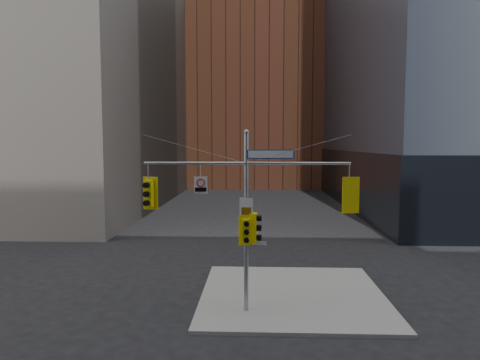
# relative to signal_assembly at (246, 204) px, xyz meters

# --- Properties ---
(ground) EXTENTS (160.00, 160.00, 0.00)m
(ground) POSITION_rel_signal_assembly_xyz_m (0.00, -1.99, -4.42)
(ground) COLOR black
(ground) RESTS_ON ground
(sidewalk_corner) EXTENTS (8.00, 8.00, 0.15)m
(sidewalk_corner) POSITION_rel_signal_assembly_xyz_m (2.00, 2.01, -4.34)
(sidewalk_corner) COLOR gray
(sidewalk_corner) RESTS_ON ground
(brick_midrise) EXTENTS (26.00, 20.00, 28.00)m
(brick_midrise) POSITION_rel_signal_assembly_xyz_m (0.00, 56.01, 9.58)
(brick_midrise) COLOR brown
(brick_midrise) RESTS_ON ground
(signal_assembly) EXTENTS (8.00, 0.80, 7.30)m
(signal_assembly) POSITION_rel_signal_assembly_xyz_m (0.00, 0.00, 0.00)
(signal_assembly) COLOR #999CA2
(signal_assembly) RESTS_ON ground
(traffic_light_west_arm) EXTENTS (0.61, 0.56, 1.30)m
(traffic_light_west_arm) POSITION_rel_signal_assembly_xyz_m (-3.84, 0.01, 0.38)
(traffic_light_west_arm) COLOR yellow
(traffic_light_west_arm) RESTS_ON ground
(traffic_light_east_arm) EXTENTS (0.66, 0.58, 1.39)m
(traffic_light_east_arm) POSITION_rel_signal_assembly_xyz_m (3.96, 0.00, 0.38)
(traffic_light_east_arm) COLOR yellow
(traffic_light_east_arm) RESTS_ON ground
(traffic_light_pole_side) EXTENTS (0.49, 0.41, 1.16)m
(traffic_light_pole_side) POSITION_rel_signal_assembly_xyz_m (0.33, -0.00, -0.94)
(traffic_light_pole_side) COLOR yellow
(traffic_light_pole_side) RESTS_ON ground
(traffic_light_pole_front) EXTENTS (0.56, 0.47, 1.17)m
(traffic_light_pole_front) POSITION_rel_signal_assembly_xyz_m (-0.00, -0.27, -1.02)
(traffic_light_pole_front) COLOR yellow
(traffic_light_pole_front) RESTS_ON ground
(street_sign_blade) EXTENTS (1.85, 0.22, 0.36)m
(street_sign_blade) POSITION_rel_signal_assembly_xyz_m (0.94, 0.00, 1.93)
(street_sign_blade) COLOR navy
(street_sign_blade) RESTS_ON ground
(regulatory_sign_arm) EXTENTS (0.53, 0.09, 0.66)m
(regulatory_sign_arm) POSITION_rel_signal_assembly_xyz_m (-1.78, -0.02, 0.75)
(regulatory_sign_arm) COLOR silver
(regulatory_sign_arm) RESTS_ON ground
(regulatory_sign_pole) EXTENTS (0.51, 0.06, 0.67)m
(regulatory_sign_pole) POSITION_rel_signal_assembly_xyz_m (0.00, -0.12, -0.10)
(regulatory_sign_pole) COLOR silver
(regulatory_sign_pole) RESTS_ON ground
(street_blade_ew) EXTENTS (0.70, 0.04, 0.14)m
(street_blade_ew) POSITION_rel_signal_assembly_xyz_m (0.45, 0.01, -1.56)
(street_blade_ew) COLOR silver
(street_blade_ew) RESTS_ON ground
(street_blade_ns) EXTENTS (0.10, 0.73, 0.15)m
(street_blade_ns) POSITION_rel_signal_assembly_xyz_m (0.00, 0.46, -1.52)
(street_blade_ns) COLOR #145926
(street_blade_ns) RESTS_ON ground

